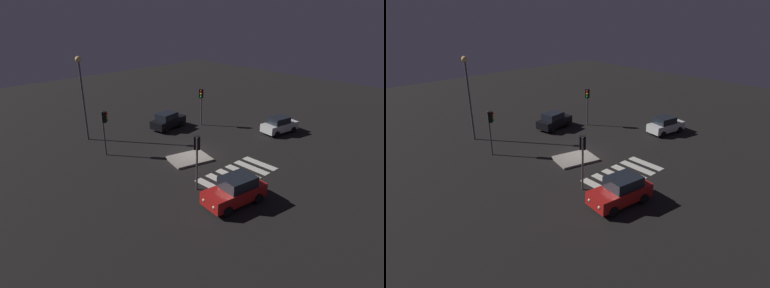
% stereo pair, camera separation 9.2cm
% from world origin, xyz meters
% --- Properties ---
extents(ground_plane, '(80.00, 80.00, 0.00)m').
position_xyz_m(ground_plane, '(0.00, 0.00, 0.00)').
color(ground_plane, black).
extents(traffic_island, '(3.97, 3.34, 0.18)m').
position_xyz_m(traffic_island, '(-0.94, -0.67, 0.09)').
color(traffic_island, gray).
rests_on(traffic_island, ground).
extents(car_black, '(4.25, 2.41, 1.77)m').
position_xyz_m(car_black, '(2.83, 6.82, 0.87)').
color(car_black, black).
rests_on(car_black, ground).
extents(car_red, '(4.58, 2.53, 1.92)m').
position_xyz_m(car_red, '(-3.34, -7.76, 0.94)').
color(car_red, red).
rests_on(car_red, ground).
extents(car_white, '(4.17, 2.37, 1.74)m').
position_xyz_m(car_white, '(10.42, -2.18, 0.85)').
color(car_white, silver).
rests_on(car_white, ground).
extents(traffic_light_south, '(0.54, 0.53, 4.07)m').
position_xyz_m(traffic_light_south, '(-3.88, -4.63, 3.09)').
color(traffic_light_south, '#47474C').
rests_on(traffic_light_south, ground).
extents(traffic_light_north, '(0.53, 0.54, 4.11)m').
position_xyz_m(traffic_light_north, '(6.07, 5.02, 3.12)').
color(traffic_light_north, '#47474C').
rests_on(traffic_light_north, ground).
extents(traffic_light_west, '(0.53, 0.54, 4.03)m').
position_xyz_m(traffic_light_west, '(-5.56, 5.05, 3.06)').
color(traffic_light_west, '#47474C').
rests_on(traffic_light_west, ground).
extents(street_lamp, '(0.56, 0.56, 8.11)m').
position_xyz_m(street_lamp, '(-5.07, 9.70, 5.49)').
color(street_lamp, '#47474C').
rests_on(street_lamp, ground).
extents(crosswalk_near, '(6.45, 3.20, 0.02)m').
position_xyz_m(crosswalk_near, '(-0.00, -5.30, 0.01)').
color(crosswalk_near, silver).
rests_on(crosswalk_near, ground).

